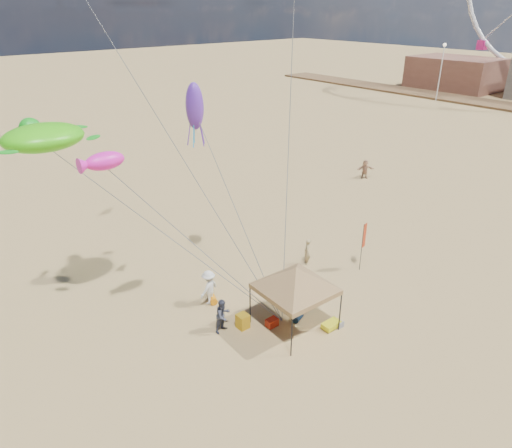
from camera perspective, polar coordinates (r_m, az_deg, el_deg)
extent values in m
plane|color=tan|center=(22.47, 5.00, -11.82)|extent=(280.00, 280.00, 0.00)
cylinder|color=black|center=(21.82, -0.72, -9.84)|extent=(0.06, 0.06, 1.92)
cylinder|color=black|center=(23.36, 5.01, -7.34)|extent=(0.06, 0.06, 1.92)
cylinder|color=black|center=(20.04, 4.34, -13.59)|extent=(0.06, 0.06, 1.92)
cylinder|color=black|center=(21.71, 10.17, -10.53)|extent=(0.06, 0.06, 1.92)
cube|color=olive|center=(21.06, 4.81, -7.85)|extent=(3.09, 3.09, 0.23)
pyramid|color=olive|center=(20.50, 4.92, -5.33)|extent=(5.82, 5.82, 0.96)
cylinder|color=black|center=(26.31, 12.73, -2.80)|extent=(0.04, 0.04, 2.82)
cube|color=#B02B0E|center=(26.19, 13.04, -1.38)|extent=(0.40, 0.13, 1.41)
cube|color=#A81F0D|center=(22.07, 1.95, -11.88)|extent=(0.54, 0.38, 0.38)
cube|color=#2816B7|center=(25.27, 3.26, -6.59)|extent=(0.54, 0.38, 0.38)
cylinder|color=#0B1C32|center=(22.49, 5.07, -11.20)|extent=(0.69, 0.54, 0.36)
cylinder|color=orange|center=(23.69, -5.29, -9.10)|extent=(0.54, 0.69, 0.36)
cube|color=#1A8017|center=(24.00, 6.24, -8.16)|extent=(0.50, 0.50, 0.70)
cube|color=gold|center=(21.88, -1.63, -11.72)|extent=(0.50, 0.50, 0.70)
cube|color=gray|center=(22.37, 10.09, -11.90)|extent=(0.34, 0.30, 0.28)
cube|color=#CDCC16|center=(22.19, 9.14, -11.98)|extent=(0.90, 0.50, 0.24)
imported|color=tan|center=(26.72, 6.25, -3.37)|extent=(0.67, 0.64, 1.55)
imported|color=#363A4A|center=(21.47, -4.03, -11.04)|extent=(0.88, 0.73, 1.64)
imported|color=white|center=(23.28, -5.76, -7.67)|extent=(1.32, 1.02, 1.81)
imported|color=tan|center=(40.87, 13.12, 6.50)|extent=(1.55, 1.18, 1.63)
cube|color=#8C5947|center=(91.14, 23.07, 16.51)|extent=(10.00, 14.00, 5.20)
cylinder|color=silver|center=(78.62, 21.48, 16.68)|extent=(0.16, 0.16, 8.00)
sphere|color=#FFF2CC|center=(78.23, 21.97, 19.56)|extent=(0.50, 0.50, 0.50)
cube|color=#F2268C|center=(94.59, 25.78, 19.01)|extent=(1.33, 1.33, 1.55)
ellipsoid|color=#42D910|center=(21.17, -24.45, 9.56)|extent=(4.08, 3.76, 1.09)
ellipsoid|color=#FE1FBD|center=(19.09, -17.90, 7.31)|extent=(1.73, 1.14, 0.70)
ellipsoid|color=#632CB9|center=(22.89, -7.47, 14.01)|extent=(1.11, 1.11, 2.21)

